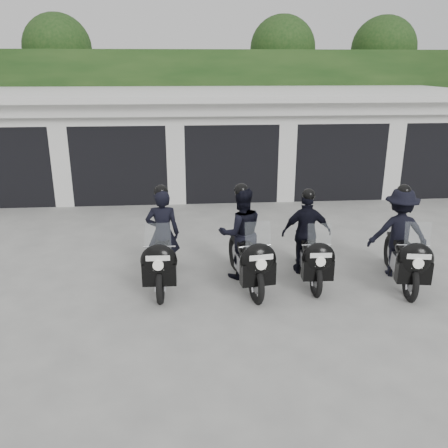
{
  "coord_description": "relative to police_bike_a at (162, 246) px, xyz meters",
  "views": [
    {
      "loc": [
        -1.26,
        -7.52,
        3.76
      ],
      "look_at": [
        -0.62,
        0.46,
        1.05
      ],
      "focal_mm": 38.0,
      "sensor_mm": 36.0,
      "label": 1
    }
  ],
  "objects": [
    {
      "name": "ground",
      "position": [
        1.73,
        -0.35,
        -0.71
      ],
      "size": [
        80.0,
        80.0,
        0.0
      ],
      "primitive_type": "plane",
      "color": "#9B9B96",
      "rests_on": "ground"
    },
    {
      "name": "garage_block",
      "position": [
        1.73,
        7.7,
        0.71
      ],
      "size": [
        16.4,
        6.8,
        2.96
      ],
      "color": "silver",
      "rests_on": "ground"
    },
    {
      "name": "background_vegetation",
      "position": [
        2.1,
        12.56,
        2.06
      ],
      "size": [
        20.0,
        3.9,
        5.8
      ],
      "color": "#173513",
      "rests_on": "ground"
    },
    {
      "name": "police_bike_a",
      "position": [
        0.0,
        0.0,
        0.0
      ],
      "size": [
        0.64,
        2.07,
        1.8
      ],
      "rotation": [
        0.0,
        0.0,
        -0.02
      ],
      "color": "black",
      "rests_on": "ground"
    },
    {
      "name": "police_bike_b",
      "position": [
        1.45,
        -0.02,
        0.06
      ],
      "size": [
        0.94,
        2.1,
        1.83
      ],
      "rotation": [
        0.0,
        0.0,
        0.15
      ],
      "color": "black",
      "rests_on": "ground"
    },
    {
      "name": "police_bike_c",
      "position": [
        2.65,
        0.08,
        -0.0
      ],
      "size": [
        0.94,
        1.94,
        1.69
      ],
      "rotation": [
        0.0,
        0.0,
        -0.04
      ],
      "color": "black",
      "rests_on": "ground"
    },
    {
      "name": "police_bike_d",
      "position": [
        4.29,
        -0.15,
        0.05
      ],
      "size": [
        1.15,
        2.05,
        1.79
      ],
      "rotation": [
        0.0,
        0.0,
        -0.16
      ],
      "color": "black",
      "rests_on": "ground"
    }
  ]
}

